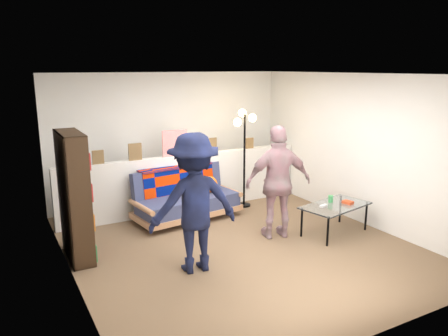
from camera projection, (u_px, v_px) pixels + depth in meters
name	position (u px, v px, depth m)	size (l,w,h in m)	color
ground	(237.00, 245.00, 6.27)	(5.00, 5.00, 0.00)	brown
room_shell	(222.00, 125.00, 6.29)	(4.60, 5.05, 2.45)	silver
half_wall_ledge	(186.00, 183.00, 7.70)	(4.45, 0.15, 1.00)	silver
ledge_decor	(173.00, 146.00, 7.42)	(2.97, 0.02, 0.45)	brown
futon_sofa	(186.00, 198.00, 7.30)	(1.85, 1.05, 0.75)	tan
bookshelf	(75.00, 201.00, 5.68)	(0.28, 0.85, 1.69)	black
coffee_table	(335.00, 207.00, 6.62)	(1.18, 0.80, 0.56)	black
floor_lamp	(244.00, 138.00, 7.77)	(0.40, 0.31, 1.76)	black
person_left	(194.00, 203.00, 5.33)	(1.12, 0.64, 1.74)	black
person_right	(278.00, 182.00, 6.39)	(0.99, 0.41, 1.68)	pink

